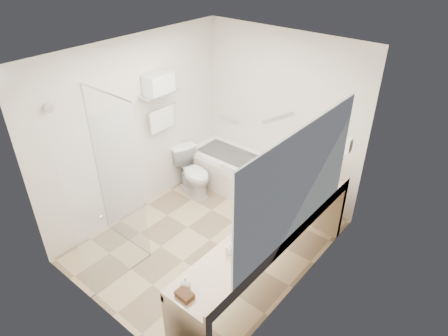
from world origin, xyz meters
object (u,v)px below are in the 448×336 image
Objects in this scene: toilet at (193,173)px; bathtub at (238,173)px; water_bottle_left at (300,192)px; amenity_basket at (185,295)px; vanity_counter at (269,243)px.

bathtub is at bearing -23.54° from toilet.
amenity_basket is at bearing -90.45° from water_bottle_left.
water_bottle_left is at bearing -79.09° from toilet.
toilet is (-1.97, 0.85, -0.29)m from vanity_counter.
water_bottle_left is (1.93, -0.18, 0.60)m from toilet.
toilet is at bearing 132.33° from amenity_basket.
vanity_counter is 0.74m from water_bottle_left.
bathtub is 1.78m from water_bottle_left.
amenity_basket is (1.46, -2.64, 0.60)m from bathtub.
water_bottle_left reaches higher than toilet.
vanity_counter is at bearing -96.96° from toilet.
amenity_basket is at bearing -92.80° from vanity_counter.
toilet is at bearing 174.57° from water_bottle_left.
toilet is (-0.45, -0.54, 0.08)m from bathtub.
bathtub is 3.08m from amenity_basket.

